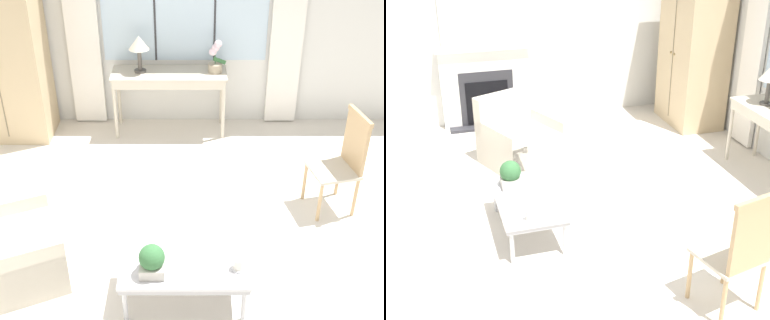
{
  "view_description": "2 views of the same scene",
  "coord_description": "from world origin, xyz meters",
  "views": [
    {
      "loc": [
        0.09,
        -3.4,
        3.4
      ],
      "look_at": [
        0.09,
        0.57,
        0.89
      ],
      "focal_mm": 50.0,
      "sensor_mm": 36.0,
      "label": 1
    },
    {
      "loc": [
        4.38,
        -1.0,
        2.88
      ],
      "look_at": [
        0.16,
        0.26,
        0.77
      ],
      "focal_mm": 50.0,
      "sensor_mm": 36.0,
      "label": 2
    }
  ],
  "objects": [
    {
      "name": "ground_plane",
      "position": [
        0.0,
        0.0,
        0.0
      ],
      "size": [
        14.0,
        14.0,
        0.0
      ],
      "primitive_type": "plane",
      "color": "silver"
    },
    {
      "name": "armoire",
      "position": [
        -2.17,
        2.63,
        1.07
      ],
      "size": [
        1.04,
        0.69,
        2.13
      ],
      "color": "tan",
      "rests_on": "ground_plane"
    },
    {
      "name": "pillar_candle",
      "position": [
        0.46,
        -0.26,
        0.43
      ],
      "size": [
        0.12,
        0.12,
        0.12
      ],
      "color": "silver",
      "rests_on": "coffee_table"
    },
    {
      "name": "side_chair_wooden",
      "position": [
        1.59,
        1.08,
        0.59
      ],
      "size": [
        0.53,
        0.53,
        1.07
      ],
      "color": "beige",
      "rests_on": "ground_plane"
    },
    {
      "name": "console_table",
      "position": [
        -0.19,
        2.7,
        0.72
      ],
      "size": [
        1.41,
        0.48,
        0.81
      ],
      "color": "beige",
      "rests_on": "ground_plane"
    },
    {
      "name": "coffee_table",
      "position": [
        0.03,
        -0.2,
        0.34
      ],
      "size": [
        1.04,
        0.58,
        0.39
      ],
      "color": "#BCBCC1",
      "rests_on": "ground_plane"
    },
    {
      "name": "potted_plant_small",
      "position": [
        -0.23,
        -0.31,
        0.51
      ],
      "size": [
        0.21,
        0.21,
        0.27
      ],
      "color": "#BCB7AD",
      "rests_on": "coffee_table"
    },
    {
      "name": "wall_back_windowed",
      "position": [
        0.0,
        3.02,
        1.4
      ],
      "size": [
        7.2,
        0.14,
        2.8
      ],
      "color": "silver",
      "rests_on": "ground_plane"
    },
    {
      "name": "table_lamp",
      "position": [
        -0.55,
        2.72,
        1.15
      ],
      "size": [
        0.25,
        0.25,
        0.45
      ],
      "color": "#4C4742",
      "rests_on": "console_table"
    },
    {
      "name": "potted_orchid",
      "position": [
        0.37,
        2.72,
        0.97
      ],
      "size": [
        0.22,
        0.17,
        0.4
      ],
      "color": "tan",
      "rests_on": "console_table"
    },
    {
      "name": "armchair_upholstered",
      "position": [
        -1.52,
        0.08,
        0.28
      ],
      "size": [
        1.11,
        1.17,
        0.83
      ],
      "color": "beige",
      "rests_on": "ground_plane"
    }
  ]
}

